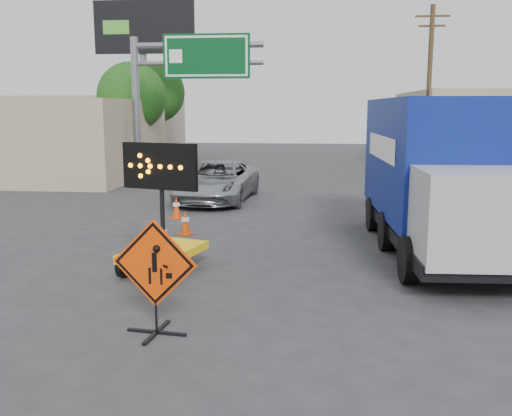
% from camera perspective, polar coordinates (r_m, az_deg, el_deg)
% --- Properties ---
extents(ground, '(100.00, 100.00, 0.00)m').
position_cam_1_polar(ground, '(9.37, -6.32, -12.62)').
color(ground, '#2D2D30').
rests_on(ground, ground).
extents(curb_right, '(0.40, 60.00, 0.12)m').
position_cam_1_polar(curb_right, '(24.30, 18.46, 1.13)').
color(curb_right, gray).
rests_on(curb_right, ground).
extents(sidewalk_right, '(4.00, 60.00, 0.15)m').
position_cam_1_polar(sidewalk_right, '(24.90, 23.63, 1.04)').
color(sidewalk_right, gray).
rests_on(sidewalk_right, ground).
extents(storefront_left_near, '(14.00, 10.00, 4.00)m').
position_cam_1_polar(storefront_left_near, '(32.62, -23.42, 6.39)').
color(storefront_left_near, tan).
rests_on(storefront_left_near, ground).
extents(storefront_left_far, '(12.00, 10.00, 4.40)m').
position_cam_1_polar(storefront_left_far, '(45.70, -15.95, 7.88)').
color(storefront_left_far, '#A19386').
rests_on(storefront_left_far, ground).
extents(building_right_far, '(10.00, 14.00, 4.60)m').
position_cam_1_polar(building_right_far, '(40.04, 22.20, 7.42)').
color(building_right_far, tan).
rests_on(building_right_far, ground).
extents(highway_gantry, '(6.18, 0.38, 6.90)m').
position_cam_1_polar(highway_gantry, '(27.18, -7.76, 13.03)').
color(highway_gantry, slate).
rests_on(highway_gantry, ground).
extents(billboard, '(6.10, 0.54, 9.85)m').
position_cam_1_polar(billboard, '(36.00, -11.09, 15.82)').
color(billboard, slate).
rests_on(billboard, ground).
extents(utility_pole_far, '(1.80, 0.26, 9.00)m').
position_cam_1_polar(utility_pole_far, '(33.03, 16.90, 11.48)').
color(utility_pole_far, '#4F3A22').
rests_on(utility_pole_far, ground).
extents(tree_left_near, '(3.71, 3.71, 6.03)m').
position_cam_1_polar(tree_left_near, '(32.01, -12.32, 10.80)').
color(tree_left_near, '#4F3A22').
rests_on(tree_left_near, ground).
extents(tree_left_far, '(4.10, 4.10, 6.66)m').
position_cam_1_polar(tree_left_far, '(39.97, -10.12, 11.29)').
color(tree_left_far, '#4F3A22').
rests_on(tree_left_far, ground).
extents(construction_sign, '(1.41, 1.01, 1.88)m').
position_cam_1_polar(construction_sign, '(9.22, -10.08, -6.55)').
color(construction_sign, black).
rests_on(construction_sign, ground).
extents(arrow_board, '(1.75, 2.27, 2.86)m').
position_cam_1_polar(arrow_board, '(12.73, -9.25, -3.53)').
color(arrow_board, yellow).
rests_on(arrow_board, ground).
extents(pickup_truck, '(2.91, 5.69, 1.54)m').
position_cam_1_polar(pickup_truck, '(22.24, -3.90, 2.69)').
color(pickup_truck, '#A0A2A7').
rests_on(pickup_truck, ground).
extents(box_truck, '(2.85, 8.15, 3.83)m').
position_cam_1_polar(box_truck, '(14.88, 17.48, 2.37)').
color(box_truck, black).
rests_on(box_truck, ground).
extents(cone_a, '(0.41, 0.41, 0.67)m').
position_cam_1_polar(cone_a, '(12.83, -10.68, -4.89)').
color(cone_a, '#E33C04').
rests_on(cone_a, ground).
extents(cone_b, '(0.40, 0.40, 0.64)m').
position_cam_1_polar(cone_b, '(15.06, -9.25, -2.69)').
color(cone_b, '#E33C04').
rests_on(cone_b, ground).
extents(cone_c, '(0.46, 0.46, 0.70)m').
position_cam_1_polar(cone_c, '(16.42, -7.07, -1.47)').
color(cone_c, '#E33C04').
rests_on(cone_c, ground).
extents(cone_d, '(0.48, 0.48, 0.73)m').
position_cam_1_polar(cone_d, '(18.86, -7.96, 0.05)').
color(cone_d, '#E33C04').
rests_on(cone_d, ground).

